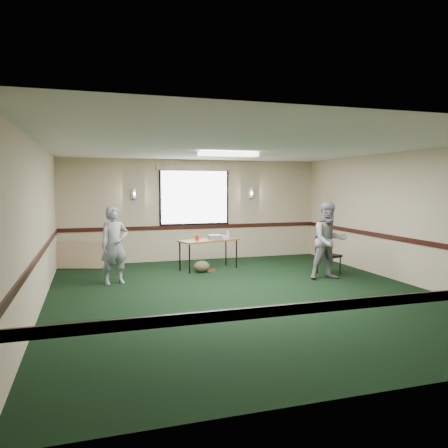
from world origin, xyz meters
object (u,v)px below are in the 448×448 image
object	(u,v)px
projector	(215,237)
person_left	(114,245)
folding_table	(209,242)
person_right	(329,241)
conference_chair	(326,251)

from	to	relation	value
projector	person_left	distance (m)	2.58
folding_table	person_left	xyz separation A→B (m)	(-2.25, -0.94, 0.13)
projector	person_right	distance (m)	2.73
folding_table	projector	size ratio (longest dim) A/B	4.91
conference_chair	person_left	bearing A→B (deg)	160.31
folding_table	conference_chair	size ratio (longest dim) A/B	1.78
conference_chair	person_right	world-z (taller)	person_right
folding_table	person_left	world-z (taller)	person_left
projector	folding_table	bearing A→B (deg)	176.81
projector	person_right	xyz separation A→B (m)	(2.02, -1.83, 0.06)
projector	person_right	size ratio (longest dim) A/B	0.19
conference_chair	person_left	distance (m)	4.70
folding_table	projector	distance (m)	0.19
projector	conference_chair	bearing A→B (deg)	-29.22
folding_table	conference_chair	xyz separation A→B (m)	(2.43, -1.30, -0.16)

